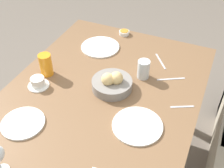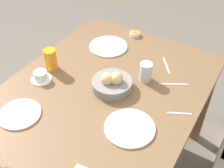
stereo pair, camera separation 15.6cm
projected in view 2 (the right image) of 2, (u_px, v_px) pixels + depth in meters
name	position (u px, v px, depth m)	size (l,w,h in m)	color
dining_table	(101.00, 104.00, 1.62)	(1.38, 1.05, 0.77)	brown
bread_basket	(112.00, 83.00, 1.55)	(0.23, 0.23, 0.11)	gray
plate_near_left	(108.00, 46.00, 1.89)	(0.26, 0.26, 0.01)	white
plate_near_right	(20.00, 114.00, 1.42)	(0.22, 0.22, 0.01)	white
plate_far_center	(130.00, 128.00, 1.35)	(0.25, 0.25, 0.01)	white
juice_glass	(51.00, 60.00, 1.67)	(0.07, 0.07, 0.14)	orange
water_tumbler	(146.00, 72.00, 1.60)	(0.07, 0.07, 0.11)	silver
coffee_cup	(41.00, 76.00, 1.62)	(0.12, 0.12, 0.06)	white
jam_bowl_honey	(135.00, 34.00, 1.99)	(0.07, 0.07, 0.03)	white
fork_silver	(174.00, 84.00, 1.60)	(0.09, 0.15, 0.00)	#B7B7BC
knife_silver	(166.00, 65.00, 1.74)	(0.14, 0.11, 0.00)	#B7B7BC
spoon_coffee	(179.00, 113.00, 1.43)	(0.07, 0.12, 0.00)	#B7B7BC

